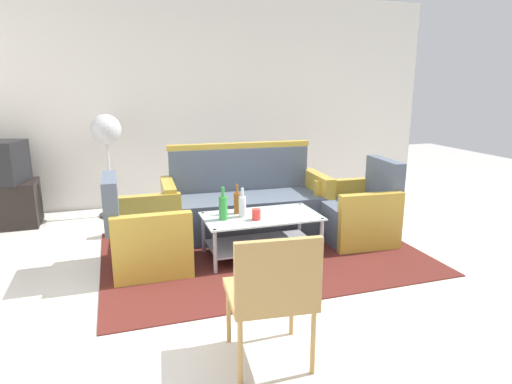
{
  "coord_description": "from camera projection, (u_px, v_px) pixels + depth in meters",
  "views": [
    {
      "loc": [
        -1.3,
        -3.0,
        1.63
      ],
      "look_at": [
        -0.09,
        0.74,
        0.65
      ],
      "focal_mm": 30.77,
      "sensor_mm": 36.0,
      "label": 1
    }
  ],
  "objects": [
    {
      "name": "tv_stand",
      "position": [
        1.0,
        205.0,
        5.07
      ],
      "size": [
        0.8,
        0.5,
        0.52
      ],
      "primitive_type": "cube",
      "color": "black",
      "rests_on": "ground"
    },
    {
      "name": "bottle_green",
      "position": [
        223.0,
        207.0,
        4.0
      ],
      "size": [
        0.08,
        0.08,
        0.31
      ],
      "color": "#2D8C38",
      "rests_on": "coffee_table"
    },
    {
      "name": "couch",
      "position": [
        245.0,
        204.0,
        4.88
      ],
      "size": [
        1.83,
        0.82,
        0.96
      ],
      "rotation": [
        0.0,
        0.0,
        3.09
      ],
      "color": "#4C5666",
      "rests_on": "rug"
    },
    {
      "name": "ground_plane",
      "position": [
        295.0,
        290.0,
        3.55
      ],
      "size": [
        14.0,
        14.0,
        0.0
      ],
      "primitive_type": "plane",
      "color": "beige"
    },
    {
      "name": "coffee_table",
      "position": [
        261.0,
        229.0,
        4.18
      ],
      "size": [
        1.1,
        0.6,
        0.4
      ],
      "color": "silver",
      "rests_on": "rug"
    },
    {
      "name": "armchair_left",
      "position": [
        146.0,
        237.0,
        3.93
      ],
      "size": [
        0.71,
        0.77,
        0.85
      ],
      "rotation": [
        0.0,
        0.0,
        -1.58
      ],
      "color": "#4C5666",
      "rests_on": "rug"
    },
    {
      "name": "wicker_chair",
      "position": [
        273.0,
        289.0,
        2.48
      ],
      "size": [
        0.53,
        0.53,
        0.84
      ],
      "rotation": [
        0.0,
        0.0,
        -0.1
      ],
      "color": "#AD844C",
      "rests_on": "ground"
    },
    {
      "name": "bottle_clear",
      "position": [
        242.0,
        206.0,
        4.09
      ],
      "size": [
        0.07,
        0.07,
        0.28
      ],
      "color": "silver",
      "rests_on": "coffee_table"
    },
    {
      "name": "pedestal_fan",
      "position": [
        106.0,
        135.0,
        5.29
      ],
      "size": [
        0.36,
        0.36,
        1.27
      ],
      "color": "#2D2D33",
      "rests_on": "ground"
    },
    {
      "name": "wall_back",
      "position": [
        210.0,
        100.0,
        6.04
      ],
      "size": [
        6.52,
        0.12,
        2.8
      ],
      "color": "silver",
      "rests_on": "ground"
    },
    {
      "name": "bottle_brown",
      "position": [
        237.0,
        202.0,
        4.19
      ],
      "size": [
        0.06,
        0.06,
        0.29
      ],
      "color": "brown",
      "rests_on": "coffee_table"
    },
    {
      "name": "cup",
      "position": [
        256.0,
        214.0,
        4.01
      ],
      "size": [
        0.08,
        0.08,
        0.1
      ],
      "primitive_type": "cylinder",
      "color": "red",
      "rests_on": "coffee_table"
    },
    {
      "name": "armchair_right",
      "position": [
        358.0,
        214.0,
        4.63
      ],
      "size": [
        0.75,
        0.81,
        0.85
      ],
      "rotation": [
        0.0,
        0.0,
        1.5
      ],
      "color": "#4C5666",
      "rests_on": "rug"
    },
    {
      "name": "rug",
      "position": [
        261.0,
        252.0,
        4.33
      ],
      "size": [
        3.02,
        2.12,
        0.01
      ],
      "primitive_type": "cube",
      "color": "#511E19",
      "rests_on": "ground"
    }
  ]
}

